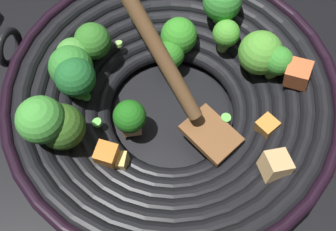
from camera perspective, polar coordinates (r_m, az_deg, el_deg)
The scene contains 2 objects.
ground_plane at distance 0.54m, azimuth 0.55°, elevation -0.08°, with size 4.00×4.00×0.00m, color black.
wok at distance 0.49m, azimuth 0.24°, elevation 3.29°, with size 0.43×0.43×0.28m.
Camera 1 is at (-0.17, 0.18, 0.48)m, focal length 39.59 mm.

